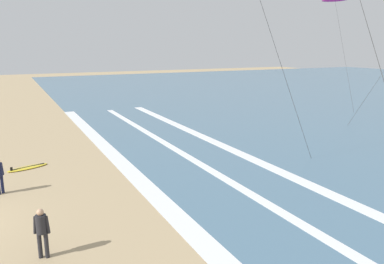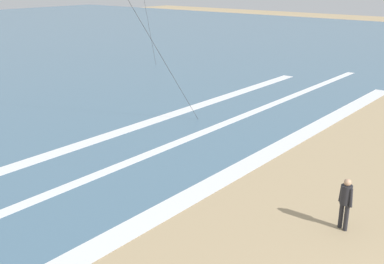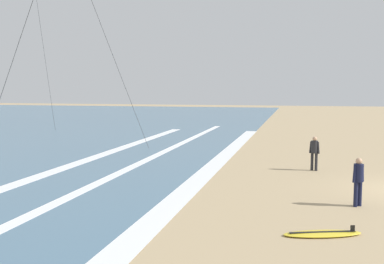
# 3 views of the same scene
# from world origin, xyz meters

# --- Properties ---
(wave_foam_shoreline) EXTENTS (45.24, 0.92, 0.01)m
(wave_foam_shoreline) POSITION_xyz_m (-0.65, 8.32, 0.01)
(wave_foam_shoreline) COLOR white
(wave_foam_shoreline) RESTS_ON ocean_surface
(wave_foam_mid_break) EXTENTS (48.83, 0.52, 0.01)m
(wave_foam_mid_break) POSITION_xyz_m (1.96, 12.14, 0.01)
(wave_foam_mid_break) COLOR white
(wave_foam_mid_break) RESTS_ON ocean_surface
(wave_foam_outer_break) EXTENTS (45.10, 0.76, 0.01)m
(wave_foam_outer_break) POSITION_xyz_m (-0.37, 15.24, 0.01)
(wave_foam_outer_break) COLOR white
(wave_foam_outer_break) RESTS_ON ocean_surface
(surfer_background_far) EXTENTS (0.32, 0.50, 1.60)m
(surfer_background_far) POSITION_xyz_m (3.61, 3.54, 0.96)
(surfer_background_far) COLOR #232328
(surfer_background_far) RESTS_ON ground
(surfboard_left_pile) EXTENTS (1.23, 2.18, 0.25)m
(surfboard_left_pile) POSITION_xyz_m (-6.01, 3.61, 0.05)
(surfboard_left_pile) COLOR yellow
(surfboard_left_pile) RESTS_ON ground
(kite_magenta_high_right) EXTENTS (10.48, 6.45, 11.77)m
(kite_magenta_high_right) POSITION_xyz_m (-19.36, 38.44, 11.46)
(kite_magenta_high_right) COLOR #CC2384
(kite_magenta_high_right) RESTS_ON ground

